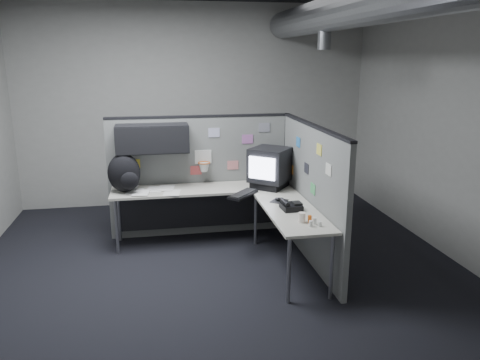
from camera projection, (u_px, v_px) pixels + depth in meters
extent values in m
cube|color=black|center=(221.00, 273.00, 5.29)|extent=(5.60, 5.60, 0.01)
cube|color=#9E9E99|center=(196.00, 106.00, 7.55)|extent=(5.60, 0.01, 3.20)
cube|color=#9E9E99|center=(301.00, 223.00, 2.21)|extent=(5.60, 0.01, 3.20)
cube|color=#9E9E99|center=(461.00, 126.00, 5.37)|extent=(0.01, 5.60, 3.20)
cylinder|color=slate|center=(353.00, 8.00, 4.81)|extent=(0.40, 5.49, 0.40)
cylinder|color=slate|center=(324.00, 37.00, 5.63)|extent=(0.16, 0.16, 0.30)
cube|color=slate|center=(201.00, 177.00, 6.31)|extent=(2.43, 0.06, 1.60)
cube|color=black|center=(199.00, 116.00, 6.10)|extent=(2.43, 0.07, 0.03)
cube|color=black|center=(285.00, 173.00, 6.51)|extent=(0.07, 0.07, 1.60)
cube|color=black|center=(152.00, 138.00, 5.87)|extent=(0.90, 0.35, 0.35)
cube|color=black|center=(152.00, 141.00, 5.70)|extent=(0.90, 0.02, 0.33)
cube|color=silver|center=(203.00, 157.00, 6.21)|extent=(0.22, 0.02, 0.18)
torus|color=#D85914|center=(204.00, 163.00, 6.14)|extent=(0.16, 0.16, 0.01)
cone|color=white|center=(204.00, 167.00, 6.15)|extent=(0.14, 0.14, 0.11)
cube|color=gold|center=(134.00, 164.00, 6.07)|extent=(0.15, 0.01, 0.12)
cube|color=silver|center=(214.00, 133.00, 6.15)|extent=(0.15, 0.01, 0.12)
cube|color=#D87F7F|center=(233.00, 165.00, 6.31)|extent=(0.15, 0.01, 0.12)
cube|color=#B266B2|center=(247.00, 139.00, 6.26)|extent=(0.15, 0.01, 0.12)
cube|color=gray|center=(264.00, 127.00, 6.26)|extent=(0.15, 0.01, 0.12)
cube|color=#CC4C4C|center=(196.00, 170.00, 6.24)|extent=(0.15, 0.01, 0.12)
cube|color=slate|center=(311.00, 195.00, 5.48)|extent=(0.06, 2.23, 1.60)
cube|color=black|center=(313.00, 126.00, 5.28)|extent=(0.07, 2.23, 0.03)
cube|color=#337FCC|center=(298.00, 142.00, 5.75)|extent=(0.01, 0.15, 0.12)
cube|color=#26262D|center=(306.00, 168.00, 5.48)|extent=(0.01, 0.15, 0.12)
cube|color=#E5D84C|center=(319.00, 150.00, 5.02)|extent=(0.01, 0.15, 0.12)
cube|color=orange|center=(291.00, 169.00, 6.09)|extent=(0.01, 0.15, 0.12)
cube|color=silver|center=(328.00, 169.00, 4.78)|extent=(0.01, 0.15, 0.12)
cube|color=#4CB266|center=(313.00, 189.00, 5.29)|extent=(0.01, 0.15, 0.12)
cube|color=beige|center=(202.00, 189.00, 6.02)|extent=(2.30, 0.56, 0.03)
cube|color=beige|center=(291.00, 211.00, 5.17)|extent=(0.56, 1.55, 0.03)
cube|color=black|center=(201.00, 207.00, 6.31)|extent=(2.18, 0.02, 0.55)
cylinder|color=gray|center=(117.00, 227.00, 5.72)|extent=(0.04, 0.04, 0.70)
cylinder|color=gray|center=(119.00, 215.00, 6.14)|extent=(0.04, 0.04, 0.70)
cylinder|color=gray|center=(256.00, 218.00, 6.02)|extent=(0.04, 0.04, 0.70)
cylinder|color=gray|center=(289.00, 270.00, 4.56)|extent=(0.04, 0.04, 0.70)
cylinder|color=gray|center=(332.00, 267.00, 4.63)|extent=(0.04, 0.04, 0.70)
cube|color=black|center=(270.00, 184.00, 6.05)|extent=(0.56, 0.57, 0.09)
cube|color=black|center=(270.00, 165.00, 5.99)|extent=(0.63, 0.63, 0.43)
cube|color=silver|center=(262.00, 168.00, 5.78)|extent=(0.28, 0.23, 0.28)
cube|color=black|center=(243.00, 195.00, 5.68)|extent=(0.43, 0.46, 0.03)
cube|color=black|center=(243.00, 193.00, 5.67)|extent=(0.39, 0.42, 0.01)
cube|color=black|center=(279.00, 201.00, 5.47)|extent=(0.26, 0.26, 0.01)
ellipsoid|color=black|center=(279.00, 199.00, 5.46)|extent=(0.10, 0.07, 0.04)
cube|color=black|center=(291.00, 207.00, 5.16)|extent=(0.22, 0.24, 0.06)
cylinder|color=black|center=(285.00, 202.00, 5.14)|extent=(0.06, 0.21, 0.05)
cube|color=black|center=(297.00, 203.00, 5.16)|extent=(0.10, 0.13, 0.02)
cylinder|color=silver|center=(314.00, 221.00, 4.70)|extent=(0.05, 0.05, 0.07)
cylinder|color=silver|center=(311.00, 224.00, 4.64)|extent=(0.04, 0.04, 0.06)
cylinder|color=silver|center=(320.00, 224.00, 4.65)|extent=(0.04, 0.04, 0.05)
cylinder|color=#D85914|center=(310.00, 219.00, 4.74)|extent=(0.04, 0.04, 0.08)
cylinder|color=white|center=(302.00, 217.00, 4.76)|extent=(0.08, 0.08, 0.10)
cube|color=white|center=(172.00, 193.00, 5.81)|extent=(0.24, 0.31, 0.00)
cube|color=white|center=(155.00, 189.00, 5.94)|extent=(0.24, 0.31, 0.00)
cube|color=white|center=(135.00, 191.00, 5.84)|extent=(0.24, 0.31, 0.00)
cube|color=white|center=(166.00, 188.00, 5.99)|extent=(0.24, 0.31, 0.00)
cube|color=white|center=(141.00, 193.00, 5.77)|extent=(0.24, 0.31, 0.00)
cube|color=white|center=(129.00, 188.00, 5.95)|extent=(0.24, 0.31, 0.00)
ellipsoid|color=black|center=(124.00, 173.00, 5.79)|extent=(0.43, 0.33, 0.49)
ellipsoid|color=black|center=(130.00, 181.00, 5.68)|extent=(0.23, 0.14, 0.22)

